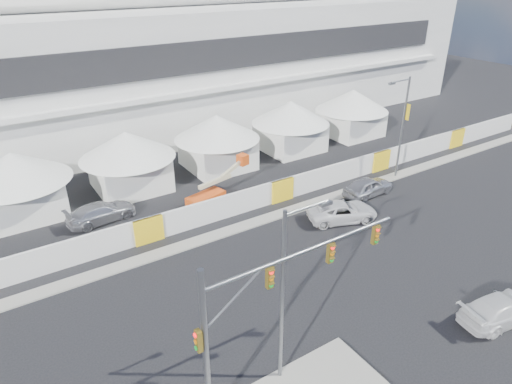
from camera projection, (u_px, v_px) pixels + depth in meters
ground at (346, 327)px, 25.73m from camera, size 160.00×160.00×0.00m
far_curb at (408, 172)px, 44.84m from camera, size 80.00×1.20×0.12m
stadium at (174, 44)px, 56.87m from camera, size 80.00×24.80×21.98m
tent_row at (175, 146)px, 42.56m from camera, size 53.40×8.40×5.40m
hoarding_fence at (281, 190)px, 39.09m from camera, size 70.00×0.25×2.00m
scaffold_tower at (407, 51)px, 72.48m from camera, size 4.40×4.40×12.00m
sedan_silver at (368, 187)px, 40.06m from camera, size 2.25×5.05×1.69m
pickup_curb at (342, 211)px, 36.17m from camera, size 4.38×6.11×1.54m
pickup_near at (502, 309)px, 25.93m from camera, size 2.99×5.70×1.58m
lot_car_c at (101, 212)px, 36.02m from camera, size 2.78×5.61×1.57m
traffic_mast at (249, 323)px, 19.48m from camera, size 10.57×0.79×8.08m
streetlight_median at (287, 287)px, 20.29m from camera, size 2.57×0.26×9.28m
streetlight_curb at (402, 122)px, 41.34m from camera, size 2.84×0.64×9.58m
boom_lift at (212, 194)px, 38.68m from camera, size 6.70×2.19×3.32m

